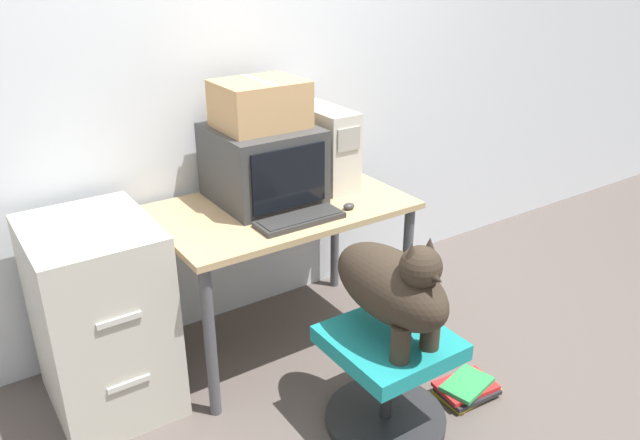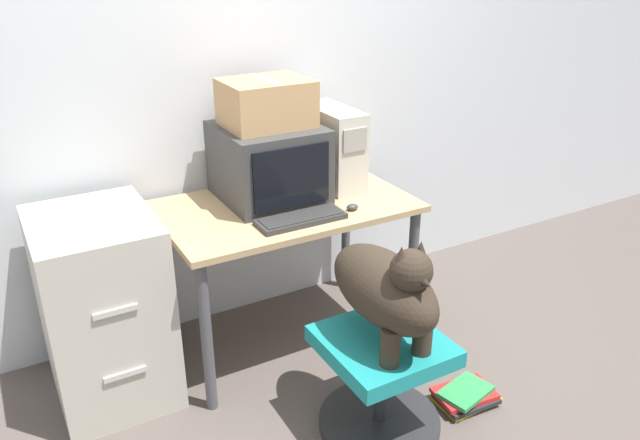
% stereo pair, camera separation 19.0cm
% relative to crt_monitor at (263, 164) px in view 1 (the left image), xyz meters
% --- Properties ---
extents(ground_plane, '(12.00, 12.00, 0.00)m').
position_rel_crt_monitor_xyz_m(ground_plane, '(0.03, -0.47, -0.93)').
color(ground_plane, '#564C47').
extents(wall_back, '(8.00, 0.05, 2.60)m').
position_rel_crt_monitor_xyz_m(wall_back, '(0.03, 0.32, 0.37)').
color(wall_back, silver).
rests_on(wall_back, ground_plane).
extents(desk, '(1.17, 0.72, 0.76)m').
position_rel_crt_monitor_xyz_m(desk, '(0.03, -0.11, -0.28)').
color(desk, tan).
rests_on(desk, ground_plane).
extents(crt_monitor, '(0.45, 0.49, 0.36)m').
position_rel_crt_monitor_xyz_m(crt_monitor, '(0.00, 0.00, 0.00)').
color(crt_monitor, '#383838').
rests_on(crt_monitor, desk).
extents(pc_tower, '(0.17, 0.41, 0.39)m').
position_rel_crt_monitor_xyz_m(pc_tower, '(0.36, 0.01, 0.02)').
color(pc_tower, beige).
rests_on(pc_tower, desk).
extents(keyboard, '(0.40, 0.15, 0.03)m').
position_rel_crt_monitor_xyz_m(keyboard, '(-0.00, -0.33, -0.16)').
color(keyboard, '#2D2D2D').
rests_on(keyboard, desk).
extents(computer_mouse, '(0.06, 0.04, 0.03)m').
position_rel_crt_monitor_xyz_m(computer_mouse, '(0.26, -0.33, -0.16)').
color(computer_mouse, '#333333').
rests_on(computer_mouse, desk).
extents(office_chair, '(0.52, 0.52, 0.44)m').
position_rel_crt_monitor_xyz_m(office_chair, '(0.07, -0.88, -0.69)').
color(office_chair, '#262628').
rests_on(office_chair, ground_plane).
extents(dog, '(0.27, 0.59, 0.48)m').
position_rel_crt_monitor_xyz_m(dog, '(0.07, -0.89, -0.26)').
color(dog, '#33281E').
rests_on(dog, office_chair).
extents(filing_cabinet, '(0.49, 0.61, 0.86)m').
position_rel_crt_monitor_xyz_m(filing_cabinet, '(-0.85, -0.07, -0.51)').
color(filing_cabinet, '#B7B2A3').
rests_on(filing_cabinet, ground_plane).
extents(cardboard_box, '(0.39, 0.31, 0.21)m').
position_rel_crt_monitor_xyz_m(cardboard_box, '(-0.00, 0.00, 0.28)').
color(cardboard_box, tan).
rests_on(cardboard_box, crt_monitor).
extents(book_stack_floor, '(0.29, 0.21, 0.08)m').
position_rel_crt_monitor_xyz_m(book_stack_floor, '(0.49, -0.95, -0.90)').
color(book_stack_floor, gold).
rests_on(book_stack_floor, ground_plane).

